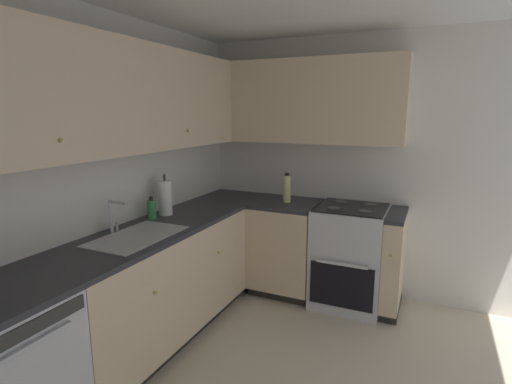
% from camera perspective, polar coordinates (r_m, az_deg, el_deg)
% --- Properties ---
extents(wall_back, '(4.01, 0.05, 2.46)m').
position_cam_1_polar(wall_back, '(2.88, -25.38, -0.17)').
color(wall_back, silver).
rests_on(wall_back, ground_plane).
extents(wall_right, '(0.05, 3.25, 2.46)m').
position_cam_1_polar(wall_right, '(3.87, 15.68, 3.25)').
color(wall_right, silver).
rests_on(wall_right, ground_plane).
extents(lower_cabinets_back, '(1.83, 0.62, 0.88)m').
position_cam_1_polar(lower_cabinets_back, '(3.20, -14.11, -13.15)').
color(lower_cabinets_back, beige).
rests_on(lower_cabinets_back, ground_plane).
extents(countertop_back, '(3.04, 0.60, 0.03)m').
position_cam_1_polar(countertop_back, '(3.04, -14.51, -5.38)').
color(countertop_back, '#2D2D33').
rests_on(countertop_back, lower_cabinets_back).
extents(lower_cabinets_right, '(0.62, 1.38, 0.88)m').
position_cam_1_polar(lower_cabinets_right, '(3.85, 7.22, -8.54)').
color(lower_cabinets_right, beige).
rests_on(lower_cabinets_right, ground_plane).
extents(countertop_right, '(0.60, 1.38, 0.03)m').
position_cam_1_polar(countertop_right, '(3.72, 7.39, -1.99)').
color(countertop_right, '#2D2D33').
rests_on(countertop_right, lower_cabinets_right).
extents(oven_range, '(0.68, 0.62, 1.06)m').
position_cam_1_polar(oven_range, '(3.77, 13.46, -8.90)').
color(oven_range, silver).
rests_on(oven_range, ground_plane).
extents(upper_cabinets_back, '(2.72, 0.34, 0.76)m').
position_cam_1_polar(upper_cabinets_back, '(2.89, -19.76, 12.77)').
color(upper_cabinets_back, beige).
extents(upper_cabinets_right, '(0.32, 1.92, 0.76)m').
position_cam_1_polar(upper_cabinets_right, '(3.79, 6.36, 12.91)').
color(upper_cabinets_right, beige).
extents(sink, '(0.67, 0.40, 0.10)m').
position_cam_1_polar(sink, '(2.86, -16.81, -7.01)').
color(sink, '#B7B7BC').
rests_on(sink, countertop_back).
extents(faucet, '(0.07, 0.16, 0.24)m').
position_cam_1_polar(faucet, '(2.96, -20.02, -2.97)').
color(faucet, silver).
rests_on(faucet, countertop_back).
extents(soap_bottle, '(0.07, 0.07, 0.18)m').
position_cam_1_polar(soap_bottle, '(3.27, -14.93, -2.43)').
color(soap_bottle, '#338C4C').
rests_on(soap_bottle, countertop_back).
extents(paper_towel_roll, '(0.11, 0.11, 0.35)m').
position_cam_1_polar(paper_towel_roll, '(3.36, -13.05, -0.79)').
color(paper_towel_roll, white).
rests_on(paper_towel_roll, countertop_back).
extents(oil_bottle, '(0.08, 0.08, 0.28)m').
position_cam_1_polar(oil_bottle, '(3.75, 4.50, 0.53)').
color(oil_bottle, beige).
rests_on(oil_bottle, countertop_right).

